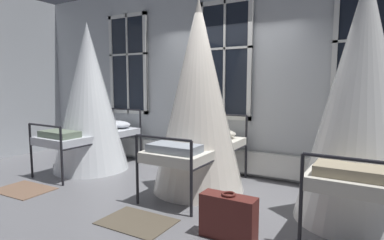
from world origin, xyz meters
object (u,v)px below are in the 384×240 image
Objects in this scene: cot_first at (89,99)px; suitcase_dark at (228,217)px; cot_second at (198,99)px; cot_third at (361,103)px.

suitcase_dark is (3.19, -1.14, -1.04)m from cot_first.
cot_second is 4.85× the size of suitcase_dark.
suitcase_dark is at bearing -139.73° from cot_second.
cot_third is at bearing 45.78° from suitcase_dark.
suitcase_dark is (0.98, -1.14, -1.10)m from cot_second.
cot_second is (2.21, 0.00, 0.06)m from cot_first.
cot_third reaches higher than cot_first.
cot_first is 3.55m from suitcase_dark.
cot_second is 1.86m from suitcase_dark.
cot_second is 2.04m from cot_third.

